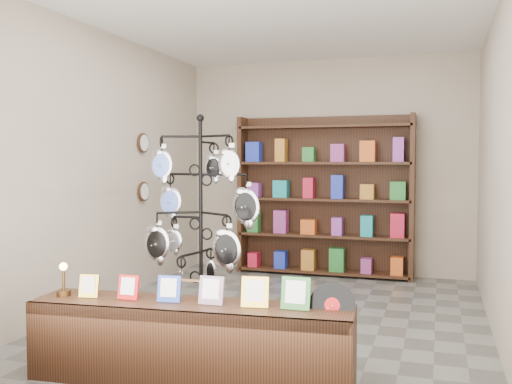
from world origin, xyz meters
TOP-DOWN VIEW (x-y plane):
  - ground at (0.00, 0.00)m, footprint 5.00×5.00m
  - room_envelope at (0.00, 0.00)m, footprint 5.00×5.00m
  - display_tree at (-0.40, -1.05)m, footprint 1.01×0.85m
  - front_shelf at (-0.15, -1.83)m, footprint 2.34×0.66m
  - back_shelving at (0.00, 2.30)m, footprint 2.42×0.36m
  - wall_clocks at (-1.97, 0.80)m, footprint 0.03×0.24m

SIDE VIEW (x-z plane):
  - ground at x=0.00m, z-range 0.00..0.00m
  - front_shelf at x=-0.15m, z-range -0.12..0.69m
  - back_shelving at x=0.00m, z-range -0.07..2.13m
  - display_tree at x=-0.40m, z-range 0.15..2.12m
  - wall_clocks at x=-1.97m, z-range 1.08..1.92m
  - room_envelope at x=0.00m, z-range -0.65..4.35m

